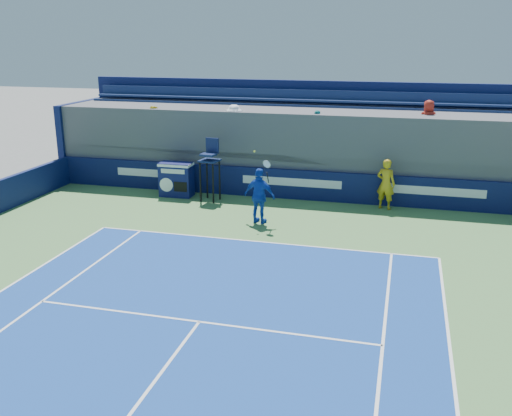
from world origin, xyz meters
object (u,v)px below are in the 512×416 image
(match_clock, at_px, (176,179))
(ball_person, at_px, (386,184))
(umpire_chair, at_px, (210,163))
(tennis_player, at_px, (260,196))

(match_clock, bearing_deg, ball_person, 2.26)
(ball_person, height_order, umpire_chair, umpire_chair)
(ball_person, relative_size, match_clock, 1.37)
(ball_person, height_order, tennis_player, tennis_player)
(match_clock, distance_m, umpire_chair, 1.76)
(ball_person, relative_size, umpire_chair, 0.78)
(ball_person, distance_m, match_clock, 8.30)
(match_clock, relative_size, umpire_chair, 0.56)
(tennis_player, bearing_deg, match_clock, 148.52)
(umpire_chair, xyz_separation_m, tennis_player, (2.60, -2.28, -0.54))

